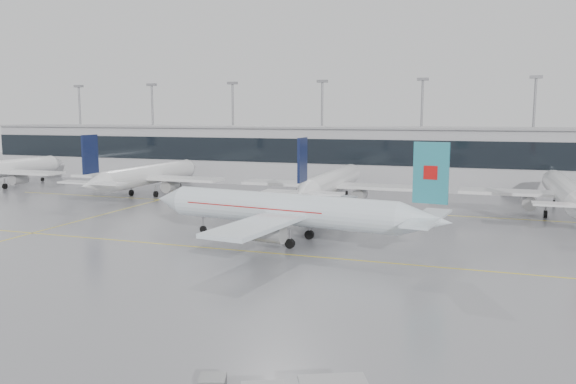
% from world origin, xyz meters
% --- Properties ---
extents(ground, '(320.00, 320.00, 0.00)m').
position_xyz_m(ground, '(0.00, 0.00, 0.00)').
color(ground, gray).
rests_on(ground, ground).
extents(taxi_line_main, '(120.00, 0.25, 0.01)m').
position_xyz_m(taxi_line_main, '(0.00, 0.00, 0.01)').
color(taxi_line_main, yellow).
rests_on(taxi_line_main, ground).
extents(taxi_line_north, '(120.00, 0.25, 0.01)m').
position_xyz_m(taxi_line_north, '(0.00, 30.00, 0.01)').
color(taxi_line_north, yellow).
rests_on(taxi_line_north, ground).
extents(taxi_line_cross, '(0.25, 60.00, 0.01)m').
position_xyz_m(taxi_line_cross, '(-30.00, 15.00, 0.01)').
color(taxi_line_cross, yellow).
rests_on(taxi_line_cross, ground).
extents(terminal, '(180.00, 15.00, 12.00)m').
position_xyz_m(terminal, '(0.00, 62.00, 6.00)').
color(terminal, '#A1A1A5').
rests_on(terminal, ground).
extents(terminal_glass, '(180.00, 0.20, 5.00)m').
position_xyz_m(terminal_glass, '(0.00, 54.45, 7.50)').
color(terminal_glass, black).
rests_on(terminal_glass, ground).
extents(terminal_roof, '(182.00, 16.00, 0.40)m').
position_xyz_m(terminal_roof, '(0.00, 62.00, 12.20)').
color(terminal_roof, gray).
rests_on(terminal_roof, ground).
extents(light_masts, '(156.40, 1.00, 22.60)m').
position_xyz_m(light_masts, '(0.00, 68.00, 13.34)').
color(light_masts, gray).
rests_on(light_masts, ground).
extents(air_canada_jet, '(37.87, 30.86, 12.04)m').
position_xyz_m(air_canada_jet, '(2.54, 5.46, 3.84)').
color(air_canada_jet, silver).
rests_on(air_canada_jet, ground).
extents(parked_jet_b, '(29.64, 36.96, 11.72)m').
position_xyz_m(parked_jet_b, '(-35.00, 33.69, 3.71)').
color(parked_jet_b, silver).
rests_on(parked_jet_b, ground).
extents(parked_jet_c, '(29.64, 36.96, 11.72)m').
position_xyz_m(parked_jet_c, '(-0.00, 33.69, 3.71)').
color(parked_jet_c, silver).
rests_on(parked_jet_c, ground).
extents(parked_jet_d, '(29.64, 36.96, 11.72)m').
position_xyz_m(parked_jet_d, '(35.00, 33.69, 3.71)').
color(parked_jet_d, silver).
rests_on(parked_jet_d, ground).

